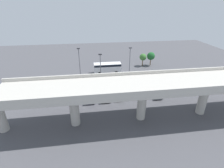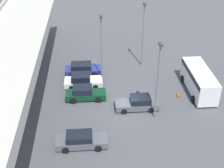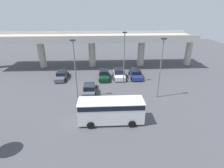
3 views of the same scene
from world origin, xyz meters
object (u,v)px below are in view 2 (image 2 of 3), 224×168
Objects in this scene: parked_car_2 at (85,93)px; lamp_post_mid_lot at (158,77)px; shuttle_bus at (199,79)px; parked_car_0 at (81,140)px; parked_car_1 at (138,103)px; parked_car_4 at (83,69)px; traffic_cone at (178,94)px; parked_car_3 at (83,81)px; lamp_post_near_aisle at (143,31)px; lamp_post_by_overpass at (101,46)px.

lamp_post_mid_lot reaches higher than parked_car_2.
lamp_post_mid_lot reaches higher than shuttle_bus.
parked_car_0 is 1.02× the size of parked_car_1.
parked_car_1 is 1.01× the size of parked_car_4.
shuttle_bus reaches higher than parked_car_1.
parked_car_4 is at bearing 92.83° from parked_car_2.
traffic_cone is at bearing 110.50° from shuttle_bus.
parked_car_0 is 16.50m from shuttle_bus.
lamp_post_mid_lot is (-6.93, -7.71, 4.23)m from parked_car_3.
parked_car_4 is 0.63× the size of shuttle_bus.
parked_car_3 reaches higher than parked_car_0.
parked_car_2 is at bearing -84.68° from parked_car_3.
parked_car_1 reaches higher than parked_car_4.
lamp_post_mid_lot is at bearing 127.16° from shuttle_bus.
parked_car_0 is at bearing 116.69° from lamp_post_mid_lot.
traffic_cone is at bearing -43.79° from lamp_post_mid_lot.
lamp_post_near_aisle is at bearing 12.90° from parked_car_4.
parked_car_1 is 8.42m from shuttle_bus.
lamp_post_mid_lot reaches higher than parked_car_1.
lamp_post_by_overpass is 12.65× the size of traffic_cone.
lamp_post_mid_lot is at bearing -52.47° from parked_car_4.
parked_car_1 is 8.17m from lamp_post_by_overpass.
lamp_post_mid_lot is at bearing 26.69° from parked_car_0.
shuttle_bus is at bearing -52.84° from lamp_post_mid_lot.
lamp_post_by_overpass is (7.49, 5.27, 0.13)m from lamp_post_mid_lot.
shuttle_bus reaches higher than parked_car_3.
parked_car_1 is 1.03× the size of parked_car_2.
parked_car_2 is at bearing 147.69° from lamp_post_by_overpass.
parked_car_2 is 0.53× the size of lamp_post_by_overpass.
traffic_cone is (-6.36, -11.31, -0.40)m from parked_car_4.
shuttle_bus is 10.69× the size of traffic_cone.
parked_car_4 is (6.03, 0.30, -0.03)m from parked_car_2.
parked_car_2 is 5.97m from lamp_post_by_overpass.
lamp_post_mid_lot is (-4.71, 6.21, 3.33)m from shuttle_bus.
lamp_post_by_overpass is at bearing 35.16° from lamp_post_mid_lot.
parked_car_0 is at bearing 123.90° from traffic_cone.
parked_car_0 is 10.86m from parked_car_3.
parked_car_2 is at bearing -21.87° from parked_car_1.
parked_car_0 is 1.05× the size of parked_car_2.
lamp_post_by_overpass reaches higher than parked_car_2.
shuttle_bus is 12.31m from lamp_post_by_overpass.
shuttle_bus is at bearing -9.07° from parked_car_3.
shuttle_bus is (-5.37, -13.96, 0.95)m from parked_car_4.
lamp_post_mid_lot is at bearing -41.94° from parked_car_3.
lamp_post_near_aisle is 7.27m from lamp_post_by_overpass.
parked_car_1 is 5.55m from traffic_cone.
parked_car_3 is 10.52m from lamp_post_near_aisle.
parked_car_1 is at bearing -147.51° from lamp_post_by_overpass.
traffic_cone is at bearing -158.62° from parked_car_1.
lamp_post_by_overpass reaches higher than parked_car_1.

